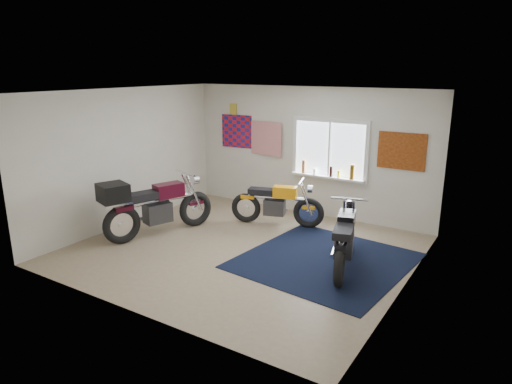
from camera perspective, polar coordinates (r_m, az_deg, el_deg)
The scene contains 10 objects.
ground at distance 8.03m, azimuth -1.64°, elevation -7.20°, with size 5.50×5.50×0.00m, color #9E896B.
room_shell at distance 7.55m, azimuth -1.74°, elevation 4.37°, with size 5.50×5.50×5.50m.
navy_rug at distance 7.67m, azimuth 8.59°, elevation -8.45°, with size 2.50×2.60×0.01m, color black.
window_assembly at distance 9.51m, azimuth 9.16°, elevation 4.81°, with size 1.66×0.17×1.26m.
oil_bottles at distance 9.48m, azimuth 9.49°, elevation 2.66°, with size 1.16×0.09×0.30m.
flag_display at distance 10.57m, azimuth -2.85°, elevation 10.31°, with size 1.60×0.10×1.17m.
triumph_poster at distance 9.03m, azimuth 17.74°, elevation 4.89°, with size 0.90×0.03×0.70m, color #A54C14.
yellow_triumph at distance 9.12m, azimuth 2.57°, elevation -1.60°, with size 1.85×0.76×0.96m.
black_chrome_bike at distance 7.33m, azimuth 10.99°, elevation -6.04°, with size 0.76×1.92×1.01m.
maroon_tourer at distance 8.67m, azimuth -13.01°, elevation -1.71°, with size 1.11×2.20×1.14m.
Camera 1 is at (4.13, -6.15, 3.08)m, focal length 32.00 mm.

